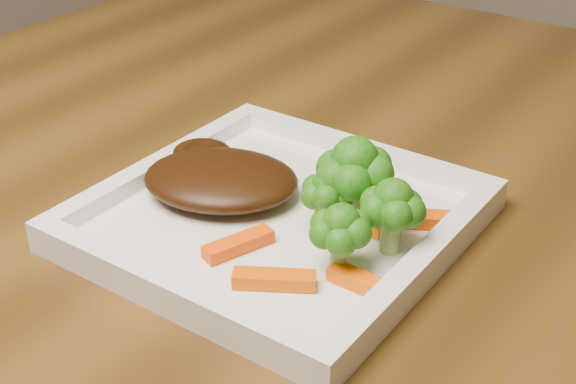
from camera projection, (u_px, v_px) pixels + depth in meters
The scene contains 11 objects.
plate at pixel (278, 222), 0.63m from camera, with size 0.27×0.27×0.01m, color white.
steak at pixel (221, 179), 0.65m from camera, with size 0.13×0.10×0.03m, color #341B07.
broccoli_0 at pixel (354, 183), 0.61m from camera, with size 0.07×0.07×0.07m, color #3B7413, non-canonical shape.
broccoli_1 at pixel (392, 213), 0.57m from camera, with size 0.06×0.06×0.06m, color #145B0F, non-canonical shape.
broccoli_2 at pixel (341, 235), 0.55m from camera, with size 0.05×0.05×0.06m, color #1E6110, non-canonical shape.
broccoli_3 at pixel (328, 193), 0.60m from camera, with size 0.05×0.05×0.06m, color #216410, non-canonical shape.
carrot_0 at pixel (274, 279), 0.55m from camera, with size 0.06×0.02×0.01m, color #E25803.
carrot_1 at pixel (364, 283), 0.55m from camera, with size 0.05×0.01×0.01m, color #FF5F04.
carrot_2 at pixel (238, 244), 0.59m from camera, with size 0.06×0.01×0.01m, color #FF4A04.
carrot_3 at pixel (417, 219), 0.62m from camera, with size 0.06×0.02×0.01m, color #E24C03.
carrot_6 at pixel (350, 221), 0.61m from camera, with size 0.05×0.01×0.01m, color orange.
Camera 1 is at (0.27, -0.61, 1.09)m, focal length 50.00 mm.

